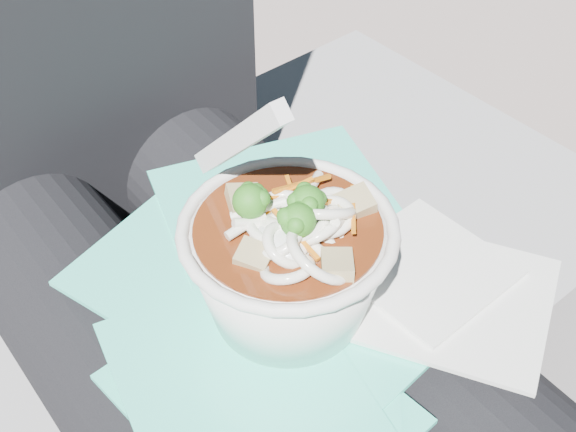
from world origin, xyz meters
TOP-DOWN VIEW (x-y plane):
  - stone_ledge at (0.00, 0.15)m, footprint 1.03×0.56m
  - lap at (0.00, 0.00)m, footprint 0.31×0.48m
  - person_body at (0.00, 0.09)m, footprint 0.34×0.94m
  - plastic_bag at (-0.00, -0.03)m, footprint 0.33×0.39m
  - napkins at (0.11, -0.09)m, footprint 0.18×0.18m
  - udon_bowl at (0.01, -0.04)m, footprint 0.16×0.16m

SIDE VIEW (x-z plane):
  - stone_ledge at x=0.00m, z-range 0.00..0.45m
  - lap at x=0.00m, z-range 0.45..0.60m
  - person_body at x=0.00m, z-range 0.05..1.05m
  - plastic_bag at x=0.00m, z-range 0.60..0.61m
  - napkins at x=0.11m, z-range 0.61..0.62m
  - udon_bowl at x=0.01m, z-range 0.57..0.76m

